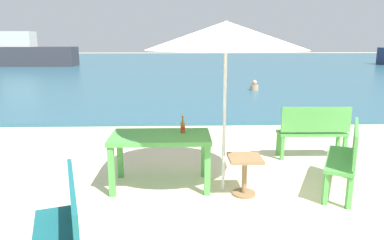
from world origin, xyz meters
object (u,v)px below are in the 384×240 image
(picnic_table_green, at_px, (161,142))
(bench_teal_center, at_px, (63,230))
(swimmer_person, at_px, (254,86))
(boat_ferry, at_px, (27,54))
(patio_umbrella, at_px, (226,36))
(side_table_wood, at_px, (245,170))
(beer_bottle_amber, at_px, (183,126))
(bench_green_right, at_px, (313,129))
(bench_green_left, at_px, (347,154))

(picnic_table_green, bearing_deg, bench_teal_center, -107.58)
(swimmer_person, bearing_deg, boat_ferry, 136.16)
(picnic_table_green, distance_m, patio_umbrella, 1.72)
(side_table_wood, xyz_separation_m, bench_teal_center, (-1.83, -1.81, 0.19))
(patio_umbrella, bearing_deg, bench_teal_center, -128.46)
(swimmer_person, bearing_deg, picnic_table_green, -109.32)
(beer_bottle_amber, bearing_deg, boat_ferry, 116.89)
(bench_teal_center, distance_m, bench_green_right, 4.66)
(beer_bottle_amber, relative_size, bench_green_left, 0.21)
(patio_umbrella, relative_size, boat_ferry, 0.31)
(bench_green_left, bearing_deg, bench_green_right, 87.23)
(swimmer_person, xyz_separation_m, boat_ferry, (-15.13, 14.53, 0.81))
(bench_green_right, height_order, swimmer_person, bench_green_right)
(bench_green_left, bearing_deg, picnic_table_green, 173.53)
(picnic_table_green, distance_m, bench_green_right, 2.85)
(beer_bottle_amber, distance_m, patio_umbrella, 1.41)
(patio_umbrella, bearing_deg, bench_green_right, 37.03)
(boat_ferry, bearing_deg, beer_bottle_amber, -63.11)
(side_table_wood, bearing_deg, picnic_table_green, 163.01)
(beer_bottle_amber, distance_m, bench_green_left, 2.29)
(beer_bottle_amber, height_order, bench_green_right, beer_bottle_amber)
(side_table_wood, distance_m, swimmer_person, 10.07)
(picnic_table_green, relative_size, bench_teal_center, 1.12)
(side_table_wood, xyz_separation_m, bench_green_right, (1.48, 1.47, 0.19))
(bench_green_right, relative_size, boat_ferry, 0.16)
(bench_teal_center, relative_size, swimmer_person, 3.05)
(side_table_wood, relative_size, bench_green_right, 0.45)
(bench_green_right, distance_m, swimmer_person, 8.40)
(bench_green_right, distance_m, boat_ferry, 27.06)
(boat_ferry, bearing_deg, patio_umbrella, -62.35)
(bench_teal_center, bearing_deg, patio_umbrella, 51.54)
(swimmer_person, bearing_deg, bench_green_right, -94.81)
(bench_green_right, bearing_deg, boat_ferry, 122.22)
(beer_bottle_amber, relative_size, bench_green_right, 0.22)
(picnic_table_green, distance_m, side_table_wood, 1.23)
(swimmer_person, bearing_deg, bench_teal_center, -109.00)
(bench_green_left, height_order, bench_green_right, same)
(patio_umbrella, bearing_deg, bench_green_left, -3.21)
(side_table_wood, height_order, swimmer_person, side_table_wood)
(beer_bottle_amber, bearing_deg, bench_green_right, 23.79)
(swimmer_person, bearing_deg, bench_green_left, -94.52)
(patio_umbrella, height_order, bench_teal_center, patio_umbrella)
(side_table_wood, bearing_deg, bench_teal_center, -135.29)
(side_table_wood, height_order, boat_ferry, boat_ferry)
(bench_green_left, xyz_separation_m, bench_green_right, (0.07, 1.41, 0.00))
(patio_umbrella, bearing_deg, boat_ferry, 117.65)
(beer_bottle_amber, height_order, bench_teal_center, beer_bottle_amber)
(side_table_wood, xyz_separation_m, bench_green_left, (1.41, 0.06, 0.19))
(bench_teal_center, bearing_deg, swimmer_person, 71.00)
(bench_teal_center, bearing_deg, bench_green_right, 44.78)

